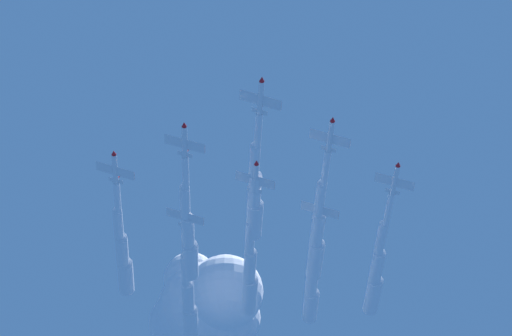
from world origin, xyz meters
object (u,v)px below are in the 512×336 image
at_px(jet_trail_port, 189,298).
at_px(jet_starboard_outer, 312,282).
at_px(jet_port_inner, 318,231).
at_px(jet_starboard_mid, 377,268).
at_px(jet_starboard_inner, 188,232).
at_px(jet_port_mid, 250,268).
at_px(jet_port_outer, 123,251).
at_px(jet_lead, 255,191).

bearing_deg(jet_trail_port, jet_starboard_outer, -138.80).
bearing_deg(jet_port_inner, jet_starboard_outer, -42.08).
relative_size(jet_port_inner, jet_starboard_mid, 0.99).
distance_m(jet_starboard_outer, jet_trail_port, 28.92).
height_order(jet_starboard_inner, jet_starboard_outer, jet_starboard_outer).
bearing_deg(jet_port_mid, jet_port_outer, 55.14).
bearing_deg(jet_starboard_outer, jet_starboard_mid, -159.90).
height_order(jet_port_mid, jet_port_outer, jet_port_outer).
xyz_separation_m(jet_port_inner, jet_starboard_mid, (-0.44, -18.74, -1.23)).
distance_m(jet_port_inner, jet_port_mid, 18.88).
distance_m(jet_lead, jet_trail_port, 40.57).
xyz_separation_m(jet_port_mid, jet_port_outer, (16.46, 23.63, 1.49)).
bearing_deg(jet_starboard_inner, jet_port_mid, -86.71).
distance_m(jet_port_mid, jet_port_outer, 28.83).
distance_m(jet_lead, jet_starboard_mid, 39.14).
distance_m(jet_starboard_inner, jet_starboard_mid, 44.72).
bearing_deg(jet_port_mid, jet_port_inner, -171.33).
bearing_deg(jet_lead, jet_starboard_inner, 5.53).
xyz_separation_m(jet_starboard_mid, jet_trail_port, (36.74, 24.48, -1.64)).
bearing_deg(jet_starboard_mid, jet_starboard_inner, 66.39).
bearing_deg(jet_port_outer, jet_port_inner, -142.94).
distance_m(jet_starboard_inner, jet_port_outer, 18.20).
bearing_deg(jet_trail_port, jet_lead, 158.82).
distance_m(jet_starboard_inner, jet_trail_port, 25.03).
bearing_deg(jet_port_mid, jet_starboard_mid, -131.40).
xyz_separation_m(jet_port_inner, jet_starboard_inner, (17.46, 22.22, -2.49)).
bearing_deg(jet_starboard_outer, jet_port_mid, 76.23).
distance_m(jet_port_inner, jet_port_outer, 43.90).
xyz_separation_m(jet_starboard_mid, jet_starboard_outer, (15.08, 5.52, 1.06)).
bearing_deg(jet_starboard_inner, jet_port_inner, -128.16).
bearing_deg(jet_starboard_mid, jet_trail_port, 33.68).
relative_size(jet_port_inner, jet_port_outer, 1.07).
bearing_deg(jet_lead, jet_port_mid, -41.19).
xyz_separation_m(jet_port_inner, jet_port_outer, (35.03, 26.46, -0.36)).
distance_m(jet_port_outer, jet_trail_port, 20.90).
xyz_separation_m(jet_port_outer, jet_trail_port, (1.27, -20.71, -2.52)).
height_order(jet_lead, jet_port_mid, jet_lead).
bearing_deg(jet_lead, jet_starboard_mid, -88.47).
distance_m(jet_port_mid, jet_starboard_outer, 16.61).
relative_size(jet_port_mid, jet_starboard_mid, 1.01).
relative_size(jet_lead, jet_port_inner, 0.92).
height_order(jet_starboard_mid, jet_port_outer, jet_port_outer).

